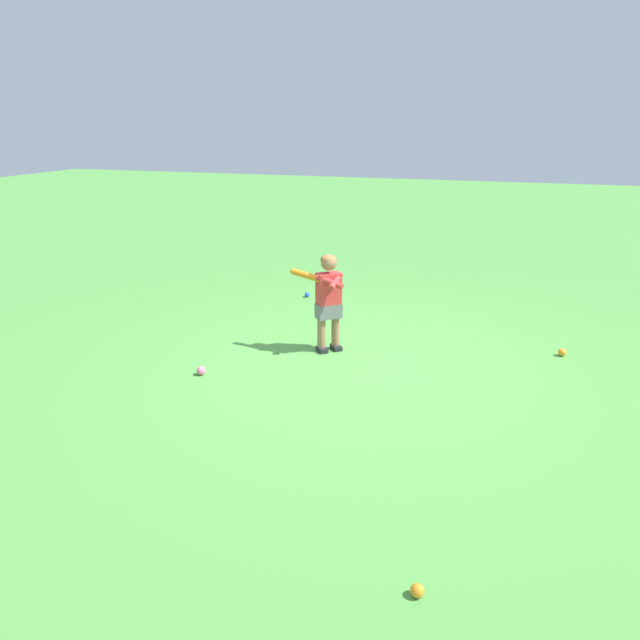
{
  "coord_description": "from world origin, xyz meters",
  "views": [
    {
      "loc": [
        -1.35,
        5.49,
        2.45
      ],
      "look_at": [
        0.46,
        -0.06,
        0.45
      ],
      "focal_mm": 33.27,
      "sensor_mm": 36.0,
      "label": 1
    }
  ],
  "objects_px": {
    "play_ball_behind_batter": "(307,295)",
    "play_ball_far_right": "(562,352)",
    "play_ball_by_bucket": "(417,591)",
    "child_batter": "(328,294)",
    "play_ball_midfield": "(201,371)"
  },
  "relations": [
    {
      "from": "play_ball_far_right",
      "to": "play_ball_midfield",
      "type": "bearing_deg",
      "value": 25.52
    },
    {
      "from": "play_ball_behind_batter",
      "to": "play_ball_far_right",
      "type": "relative_size",
      "value": 0.85
    },
    {
      "from": "play_ball_behind_batter",
      "to": "play_ball_far_right",
      "type": "xyz_separation_m",
      "value": [
        -3.36,
        1.24,
        0.01
      ]
    },
    {
      "from": "play_ball_behind_batter",
      "to": "play_ball_midfield",
      "type": "xyz_separation_m",
      "value": [
        0.11,
        2.9,
        0.01
      ]
    },
    {
      "from": "play_ball_far_right",
      "to": "play_ball_by_bucket",
      "type": "xyz_separation_m",
      "value": [
        0.94,
        3.89,
        -0.0
      ]
    },
    {
      "from": "child_batter",
      "to": "play_ball_by_bucket",
      "type": "xyz_separation_m",
      "value": [
        -1.53,
        3.26,
        -0.61
      ]
    },
    {
      "from": "play_ball_behind_batter",
      "to": "play_ball_midfield",
      "type": "height_order",
      "value": "play_ball_midfield"
    },
    {
      "from": "child_batter",
      "to": "play_ball_behind_batter",
      "type": "xyz_separation_m",
      "value": [
        0.89,
        -1.87,
        -0.61
      ]
    },
    {
      "from": "play_ball_far_right",
      "to": "play_ball_by_bucket",
      "type": "relative_size",
      "value": 1.11
    },
    {
      "from": "play_ball_far_right",
      "to": "play_ball_by_bucket",
      "type": "distance_m",
      "value": 4.0
    },
    {
      "from": "child_batter",
      "to": "play_ball_midfield",
      "type": "relative_size",
      "value": 12.11
    },
    {
      "from": "child_batter",
      "to": "play_ball_by_bucket",
      "type": "relative_size",
      "value": 14.07
    },
    {
      "from": "play_ball_behind_batter",
      "to": "play_ball_far_right",
      "type": "height_order",
      "value": "play_ball_far_right"
    },
    {
      "from": "play_ball_far_right",
      "to": "child_batter",
      "type": "bearing_deg",
      "value": 14.26
    },
    {
      "from": "child_batter",
      "to": "play_ball_behind_batter",
      "type": "relative_size",
      "value": 14.89
    }
  ]
}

